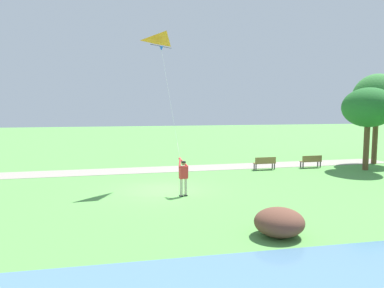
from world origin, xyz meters
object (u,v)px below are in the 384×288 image
(person_kite_flyer, at_px, (183,175))
(park_bench_far_walkway, at_px, (311,161))
(tree_lakeside_near, at_px, (368,108))
(lakeside_shrub, at_px, (279,222))
(flying_kite, at_px, (166,41))
(park_bench_near_walkway, at_px, (265,162))
(tree_horizon_far, at_px, (377,100))

(person_kite_flyer, xyz_separation_m, park_bench_far_walkway, (-6.09, 10.18, -0.54))
(tree_lakeside_near, xyz_separation_m, lakeside_shrub, (10.51, -11.18, -3.71))
(flying_kite, relative_size, lakeside_shrub, 3.75)
(person_kite_flyer, height_order, lakeside_shrub, person_kite_flyer)
(flying_kite, height_order, lakeside_shrub, flying_kite)
(flying_kite, bearing_deg, tree_lakeside_near, 99.34)
(lakeside_shrub, bearing_deg, park_bench_near_walkway, 159.26)
(person_kite_flyer, relative_size, tree_lakeside_near, 0.33)
(park_bench_far_walkway, distance_m, tree_horizon_far, 7.02)
(park_bench_near_walkway, bearing_deg, person_kite_flyer, -48.12)
(park_bench_far_walkway, relative_size, lakeside_shrub, 0.90)
(person_kite_flyer, height_order, flying_kite, flying_kite)
(flying_kite, height_order, tree_lakeside_near, flying_kite)
(park_bench_near_walkway, distance_m, tree_horizon_far, 10.03)
(flying_kite, bearing_deg, tree_horizon_far, 105.44)
(person_kite_flyer, xyz_separation_m, tree_horizon_far, (-6.80, 15.73, 3.71))
(park_bench_near_walkway, height_order, tree_horizon_far, tree_horizon_far)
(tree_horizon_far, bearing_deg, flying_kite, -74.56)
(flying_kite, bearing_deg, park_bench_far_walkway, 109.48)
(person_kite_flyer, distance_m, lakeside_shrub, 6.33)
(park_bench_near_walkway, bearing_deg, tree_horizon_far, 95.13)
(person_kite_flyer, xyz_separation_m, lakeside_shrub, (5.91, 2.17, -0.57))
(flying_kite, xyz_separation_m, park_bench_far_walkway, (-3.77, 10.65, -7.13))
(park_bench_near_walkway, bearing_deg, flying_kite, -62.87)
(park_bench_far_walkway, relative_size, tree_lakeside_near, 0.27)
(person_kite_flyer, xyz_separation_m, tree_lakeside_near, (-4.60, 13.35, 3.13))
(flying_kite, distance_m, park_bench_near_walkway, 10.75)
(flying_kite, distance_m, park_bench_far_walkway, 13.36)
(tree_horizon_far, distance_m, tree_lakeside_near, 3.30)
(person_kite_flyer, distance_m, tree_horizon_far, 17.54)
(person_kite_flyer, bearing_deg, tree_horizon_far, 113.38)
(person_kite_flyer, height_order, park_bench_far_walkway, person_kite_flyer)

